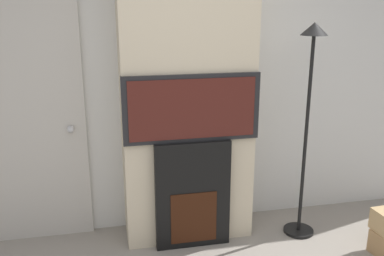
% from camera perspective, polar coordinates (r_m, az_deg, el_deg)
% --- Properties ---
extents(wall_back, '(6.00, 0.06, 2.70)m').
position_cam_1_polar(wall_back, '(3.72, -1.44, 6.71)').
color(wall_back, silver).
rests_on(wall_back, ground_plane).
extents(chimney_breast, '(1.07, 0.41, 2.70)m').
position_cam_1_polar(chimney_breast, '(3.49, -0.71, 6.06)').
color(chimney_breast, beige).
rests_on(chimney_breast, ground_plane).
extents(fireplace, '(0.62, 0.15, 0.92)m').
position_cam_1_polar(fireplace, '(3.57, 0.00, -8.80)').
color(fireplace, black).
rests_on(fireplace, ground_plane).
extents(television, '(1.08, 0.07, 0.54)m').
position_cam_1_polar(television, '(3.32, 0.01, 2.65)').
color(television, black).
rests_on(television, fireplace).
extents(floor_lamp, '(0.26, 0.26, 1.83)m').
position_cam_1_polar(floor_lamp, '(3.62, 15.32, 3.76)').
color(floor_lamp, black).
rests_on(floor_lamp, ground_plane).
extents(entry_door, '(0.85, 0.09, 2.03)m').
position_cam_1_polar(entry_door, '(3.72, -20.43, 0.34)').
color(entry_door, '#BCB7AD').
rests_on(entry_door, ground_plane).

